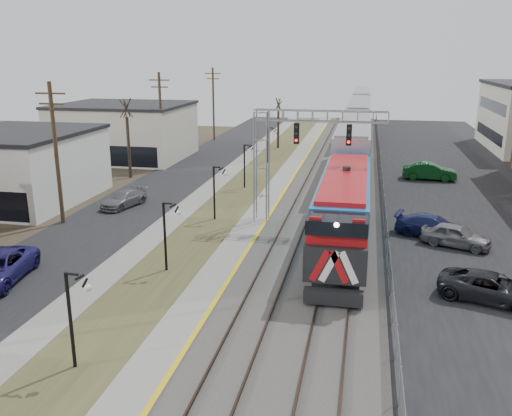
# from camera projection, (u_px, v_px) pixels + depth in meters

# --- Properties ---
(street_west) EXTENTS (7.00, 120.00, 0.04)m
(street_west) POSITION_uv_depth(u_px,v_px,m) (155.00, 192.00, 47.95)
(street_west) COLOR black
(street_west) RESTS_ON ground
(sidewalk) EXTENTS (2.00, 120.00, 0.08)m
(sidewalk) POSITION_uv_depth(u_px,v_px,m) (203.00, 194.00, 47.08)
(sidewalk) COLOR gray
(sidewalk) RESTS_ON ground
(grass_median) EXTENTS (4.00, 120.00, 0.06)m
(grass_median) POSITION_uv_depth(u_px,v_px,m) (237.00, 196.00, 46.50)
(grass_median) COLOR #444524
(grass_median) RESTS_ON ground
(platform) EXTENTS (2.00, 120.00, 0.24)m
(platform) POSITION_uv_depth(u_px,v_px,m) (271.00, 197.00, 45.90)
(platform) COLOR gray
(platform) RESTS_ON ground
(ballast_bed) EXTENTS (8.00, 120.00, 0.20)m
(ballast_bed) POSITION_uv_depth(u_px,v_px,m) (330.00, 200.00, 44.95)
(ballast_bed) COLOR #595651
(ballast_bed) RESTS_ON ground
(parking_lot) EXTENTS (16.00, 120.00, 0.04)m
(parking_lot) POSITION_uv_depth(u_px,v_px,m) (483.00, 209.00, 42.67)
(parking_lot) COLOR black
(parking_lot) RESTS_ON ground
(platform_edge) EXTENTS (0.24, 120.00, 0.01)m
(platform_edge) POSITION_uv_depth(u_px,v_px,m) (281.00, 196.00, 45.70)
(platform_edge) COLOR gold
(platform_edge) RESTS_ON platform
(track_near) EXTENTS (1.58, 120.00, 0.15)m
(track_near) POSITION_uv_depth(u_px,v_px,m) (306.00, 197.00, 45.29)
(track_near) COLOR #2D2119
(track_near) RESTS_ON ballast_bed
(track_far) EXTENTS (1.58, 120.00, 0.15)m
(track_far) POSITION_uv_depth(u_px,v_px,m) (349.00, 199.00, 44.61)
(track_far) COLOR #2D2119
(track_far) RESTS_ON ballast_bed
(train) EXTENTS (3.00, 85.85, 5.33)m
(train) POSITION_uv_depth(u_px,v_px,m) (357.00, 128.00, 66.83)
(train) COLOR #166BB7
(train) RESTS_ON ground
(signal_gantry) EXTENTS (9.00, 1.07, 8.15)m
(signal_gantry) POSITION_uv_depth(u_px,v_px,m) (286.00, 147.00, 37.38)
(signal_gantry) COLOR gray
(signal_gantry) RESTS_ON ground
(lampposts) EXTENTS (0.14, 62.14, 4.00)m
(lampposts) POSITION_uv_depth(u_px,v_px,m) (167.00, 236.00, 30.21)
(lampposts) COLOR black
(lampposts) RESTS_ON ground
(utility_poles) EXTENTS (0.28, 80.28, 10.00)m
(utility_poles) POSITION_uv_depth(u_px,v_px,m) (56.00, 155.00, 37.74)
(utility_poles) COLOR #4C3823
(utility_poles) RESTS_ON ground
(fence) EXTENTS (0.04, 120.00, 1.60)m
(fence) POSITION_uv_depth(u_px,v_px,m) (383.00, 194.00, 43.95)
(fence) COLOR gray
(fence) RESTS_ON ground
(bare_trees) EXTENTS (12.30, 42.30, 5.95)m
(bare_trees) POSITION_uv_depth(u_px,v_px,m) (157.00, 154.00, 51.12)
(bare_trees) COLOR #382D23
(bare_trees) RESTS_ON ground
(car_lot_c) EXTENTS (5.52, 3.82, 1.40)m
(car_lot_c) POSITION_uv_depth(u_px,v_px,m) (492.00, 288.00, 26.51)
(car_lot_c) COLOR black
(car_lot_c) RESTS_ON ground
(car_lot_d) EXTENTS (5.28, 3.28, 1.43)m
(car_lot_d) POSITION_uv_depth(u_px,v_px,m) (433.00, 227.00, 35.97)
(car_lot_d) COLOR #171E51
(car_lot_d) RESTS_ON ground
(car_lot_e) EXTENTS (4.58, 3.10, 1.45)m
(car_lot_e) POSITION_uv_depth(u_px,v_px,m) (456.00, 236.00, 34.07)
(car_lot_e) COLOR gray
(car_lot_e) RESTS_ON ground
(car_lot_f) EXTENTS (5.09, 1.98, 1.65)m
(car_lot_f) POSITION_uv_depth(u_px,v_px,m) (429.00, 172.00, 52.24)
(car_lot_f) COLOR #0C3F16
(car_lot_f) RESTS_ON ground
(car_street_b) EXTENTS (2.88, 4.74, 1.28)m
(car_street_b) POSITION_uv_depth(u_px,v_px,m) (124.00, 199.00, 43.03)
(car_street_b) COLOR slate
(car_street_b) RESTS_ON ground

